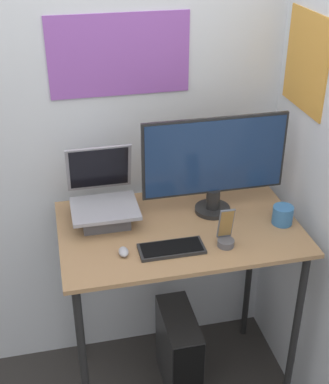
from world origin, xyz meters
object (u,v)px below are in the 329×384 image
at_px(mouse, 124,252).
at_px(computer_tower, 179,350).
at_px(monitor, 215,164).
at_px(keyboard, 172,249).
at_px(cell_phone, 226,236).
at_px(laptop, 104,204).

bearing_deg(mouse, computer_tower, 31.71).
xyz_separation_m(monitor, computer_tower, (-0.16, -0.07, -1.01)).
bearing_deg(keyboard, mouse, 176.34).
bearing_deg(monitor, keyboard, -134.58).
bearing_deg(mouse, cell_phone, -3.62).
distance_m(monitor, cell_phone, 0.33).
bearing_deg(monitor, mouse, -151.43).
distance_m(laptop, monitor, 0.52).
relative_size(monitor, mouse, 10.13).
relative_size(keyboard, cell_phone, 1.55).
height_order(monitor, computer_tower, monitor).
relative_size(mouse, computer_tower, 0.14).
bearing_deg(laptop, mouse, -81.64).
relative_size(cell_phone, computer_tower, 0.39).
bearing_deg(cell_phone, monitor, 84.14).
bearing_deg(computer_tower, laptop, 162.11).
bearing_deg(monitor, cell_phone, -95.86).
distance_m(laptop, keyboard, 0.38).
bearing_deg(cell_phone, computer_tower, 124.18).
distance_m(keyboard, mouse, 0.20).
relative_size(laptop, keyboard, 1.17).
height_order(laptop, cell_phone, laptop).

